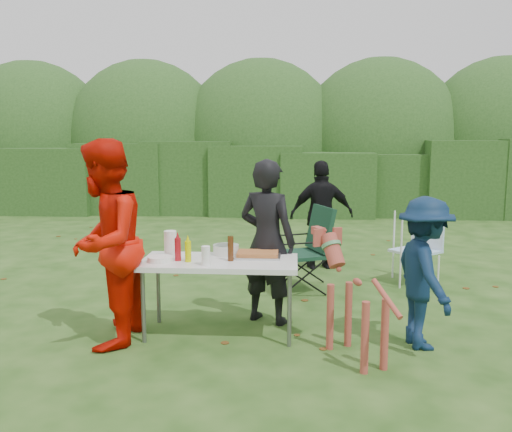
# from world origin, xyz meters

# --- Properties ---
(ground) EXTENTS (80.00, 80.00, 0.00)m
(ground) POSITION_xyz_m (0.00, 0.00, 0.00)
(ground) COLOR #1E4211
(hedge_row) EXTENTS (22.00, 1.40, 1.70)m
(hedge_row) POSITION_xyz_m (0.00, 8.00, 0.85)
(hedge_row) COLOR #23471C
(hedge_row) RESTS_ON ground
(shrub_backdrop) EXTENTS (20.00, 2.60, 3.20)m
(shrub_backdrop) POSITION_xyz_m (0.00, 9.60, 1.60)
(shrub_backdrop) COLOR #3D6628
(shrub_backdrop) RESTS_ON ground
(folding_table) EXTENTS (1.50, 0.70, 0.74)m
(folding_table) POSITION_xyz_m (0.21, -0.22, 0.69)
(folding_table) COLOR silver
(folding_table) RESTS_ON ground
(person_cook) EXTENTS (0.73, 0.63, 1.70)m
(person_cook) POSITION_xyz_m (0.65, 0.18, 0.85)
(person_cook) COLOR black
(person_cook) RESTS_ON ground
(person_red_jacket) EXTENTS (0.73, 0.93, 1.90)m
(person_red_jacket) POSITION_xyz_m (-0.80, -0.54, 0.95)
(person_red_jacket) COLOR red
(person_red_jacket) RESTS_ON ground
(person_black_puffy) EXTENTS (0.97, 0.53, 1.57)m
(person_black_puffy) POSITION_xyz_m (1.32, 2.53, 0.79)
(person_black_puffy) COLOR black
(person_black_puffy) RESTS_ON ground
(child) EXTENTS (0.66, 0.97, 1.39)m
(child) POSITION_xyz_m (2.11, -0.40, 0.69)
(child) COLOR #0B213C
(child) RESTS_ON ground
(dog) EXTENTS (0.89, 1.18, 1.05)m
(dog) POSITION_xyz_m (1.47, -0.74, 0.52)
(dog) COLOR #A34235
(dog) RESTS_ON ground
(camping_chair) EXTENTS (0.88, 0.88, 1.07)m
(camping_chair) POSITION_xyz_m (1.02, 1.30, 0.54)
(camping_chair) COLOR #143825
(camping_chair) RESTS_ON ground
(lawn_chair) EXTENTS (0.79, 0.79, 0.95)m
(lawn_chair) POSITION_xyz_m (2.51, 1.79, 0.47)
(lawn_chair) COLOR #68B1EA
(lawn_chair) RESTS_ON ground
(food_tray) EXTENTS (0.45, 0.30, 0.02)m
(food_tray) POSITION_xyz_m (0.57, -0.07, 0.75)
(food_tray) COLOR #B7B7BA
(food_tray) RESTS_ON folding_table
(focaccia_bread) EXTENTS (0.40, 0.26, 0.04)m
(focaccia_bread) POSITION_xyz_m (0.57, -0.07, 0.78)
(focaccia_bread) COLOR #AC6330
(focaccia_bread) RESTS_ON food_tray
(mustard_bottle) EXTENTS (0.06, 0.06, 0.20)m
(mustard_bottle) POSITION_xyz_m (-0.08, -0.31, 0.84)
(mustard_bottle) COLOR #C4D200
(mustard_bottle) RESTS_ON folding_table
(ketchup_bottle) EXTENTS (0.06, 0.06, 0.22)m
(ketchup_bottle) POSITION_xyz_m (-0.18, -0.27, 0.85)
(ketchup_bottle) COLOR maroon
(ketchup_bottle) RESTS_ON folding_table
(beer_bottle) EXTENTS (0.06, 0.06, 0.24)m
(beer_bottle) POSITION_xyz_m (0.32, -0.24, 0.86)
(beer_bottle) COLOR #47230F
(beer_bottle) RESTS_ON folding_table
(paper_towel_roll) EXTENTS (0.12, 0.12, 0.26)m
(paper_towel_roll) POSITION_xyz_m (-0.29, -0.11, 0.87)
(paper_towel_roll) COLOR white
(paper_towel_roll) RESTS_ON folding_table
(cup_stack) EXTENTS (0.08, 0.08, 0.18)m
(cup_stack) POSITION_xyz_m (0.12, -0.44, 0.83)
(cup_stack) COLOR white
(cup_stack) RESTS_ON folding_table
(pasta_bowl) EXTENTS (0.26, 0.26, 0.10)m
(pasta_bowl) POSITION_xyz_m (0.24, 0.03, 0.79)
(pasta_bowl) COLOR silver
(pasta_bowl) RESTS_ON folding_table
(plate_stack) EXTENTS (0.24, 0.24, 0.05)m
(plate_stack) POSITION_xyz_m (-0.34, -0.32, 0.77)
(plate_stack) COLOR white
(plate_stack) RESTS_ON folding_table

